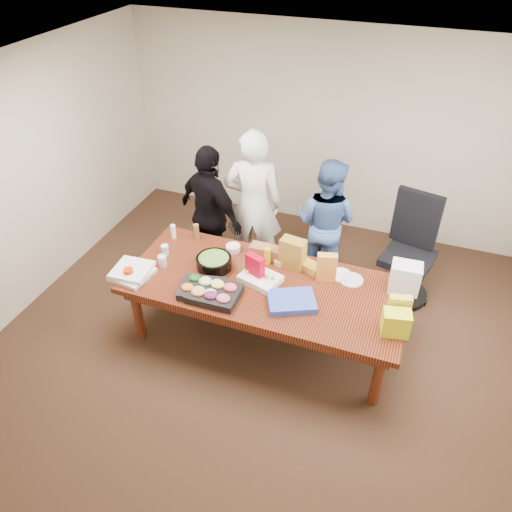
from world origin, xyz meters
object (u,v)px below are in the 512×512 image
at_px(conference_table, 264,311).
at_px(person_right, 325,222).
at_px(sheet_cake, 260,279).
at_px(office_chair, 409,255).
at_px(person_center, 253,205).
at_px(salad_bowl, 214,262).

height_order(conference_table, person_right, person_right).
bearing_deg(sheet_cake, person_right, 89.87).
relative_size(office_chair, person_center, 0.66).
xyz_separation_m(person_center, salad_bowl, (-0.05, -1.02, -0.12)).
bearing_deg(conference_table, sheet_cake, 160.53).
height_order(conference_table, salad_bowl, salad_bowl).
distance_m(conference_table, salad_bowl, 0.73).
distance_m(conference_table, office_chair, 1.78).
bearing_deg(person_center, office_chair, 168.58).
relative_size(person_right, salad_bowl, 4.29).
height_order(conference_table, office_chair, office_chair).
height_order(conference_table, person_center, person_center).
height_order(sheet_cake, salad_bowl, salad_bowl).
bearing_deg(conference_table, person_center, 115.91).
bearing_deg(salad_bowl, sheet_cake, -5.51).
distance_m(person_center, sheet_cake, 1.18).
bearing_deg(salad_bowl, person_center, 87.08).
bearing_deg(conference_table, person_right, 76.08).
bearing_deg(conference_table, salad_bowl, 173.15).
bearing_deg(salad_bowl, person_right, 52.88).
relative_size(person_center, salad_bowl, 5.06).
bearing_deg(conference_table, office_chair, 42.65).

